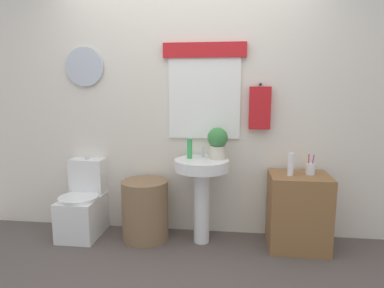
{
  "coord_description": "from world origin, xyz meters",
  "views": [
    {
      "loc": [
        0.44,
        -2.15,
        1.45
      ],
      "look_at": [
        0.08,
        0.8,
        0.96
      ],
      "focal_mm": 31.27,
      "sensor_mm": 36.0,
      "label": 1
    }
  ],
  "objects_px": {
    "laundry_hamper": "(145,210)",
    "soap_bottle": "(190,148)",
    "pedestal_sink": "(202,181)",
    "wooden_cabinet": "(298,211)",
    "toothbrush_cup": "(310,169)",
    "toilet": "(84,206)",
    "potted_plant": "(218,142)",
    "lotion_bottle": "(291,164)"
  },
  "relations": [
    {
      "from": "toilet",
      "to": "toothbrush_cup",
      "type": "height_order",
      "value": "toothbrush_cup"
    },
    {
      "from": "lotion_bottle",
      "to": "toothbrush_cup",
      "type": "distance_m",
      "value": 0.2
    },
    {
      "from": "wooden_cabinet",
      "to": "soap_bottle",
      "type": "distance_m",
      "value": 1.15
    },
    {
      "from": "toilet",
      "to": "toothbrush_cup",
      "type": "relative_size",
      "value": 4.12
    },
    {
      "from": "wooden_cabinet",
      "to": "potted_plant",
      "type": "height_order",
      "value": "potted_plant"
    },
    {
      "from": "toilet",
      "to": "potted_plant",
      "type": "distance_m",
      "value": 1.49
    },
    {
      "from": "wooden_cabinet",
      "to": "toothbrush_cup",
      "type": "height_order",
      "value": "toothbrush_cup"
    },
    {
      "from": "lotion_bottle",
      "to": "toothbrush_cup",
      "type": "bearing_deg",
      "value": 18.13
    },
    {
      "from": "wooden_cabinet",
      "to": "pedestal_sink",
      "type": "bearing_deg",
      "value": 180.0
    },
    {
      "from": "lotion_bottle",
      "to": "pedestal_sink",
      "type": "bearing_deg",
      "value": 177.11
    },
    {
      "from": "soap_bottle",
      "to": "potted_plant",
      "type": "height_order",
      "value": "potted_plant"
    },
    {
      "from": "toilet",
      "to": "toothbrush_cup",
      "type": "distance_m",
      "value": 2.21
    },
    {
      "from": "soap_bottle",
      "to": "toilet",
      "type": "bearing_deg",
      "value": -179.22
    },
    {
      "from": "pedestal_sink",
      "to": "soap_bottle",
      "type": "xyz_separation_m",
      "value": [
        -0.12,
        0.05,
        0.3
      ]
    },
    {
      "from": "toilet",
      "to": "laundry_hamper",
      "type": "distance_m",
      "value": 0.64
    },
    {
      "from": "laundry_hamper",
      "to": "soap_bottle",
      "type": "height_order",
      "value": "soap_bottle"
    },
    {
      "from": "toilet",
      "to": "potted_plant",
      "type": "xyz_separation_m",
      "value": [
        1.33,
        0.02,
        0.67
      ]
    },
    {
      "from": "wooden_cabinet",
      "to": "potted_plant",
      "type": "xyz_separation_m",
      "value": [
        -0.74,
        0.06,
        0.62
      ]
    },
    {
      "from": "potted_plant",
      "to": "toothbrush_cup",
      "type": "height_order",
      "value": "potted_plant"
    },
    {
      "from": "wooden_cabinet",
      "to": "soap_bottle",
      "type": "height_order",
      "value": "soap_bottle"
    },
    {
      "from": "lotion_bottle",
      "to": "toothbrush_cup",
      "type": "xyz_separation_m",
      "value": [
        0.18,
        0.06,
        -0.05
      ]
    },
    {
      "from": "pedestal_sink",
      "to": "soap_bottle",
      "type": "relative_size",
      "value": 4.29
    },
    {
      "from": "laundry_hamper",
      "to": "pedestal_sink",
      "type": "distance_m",
      "value": 0.63
    },
    {
      "from": "laundry_hamper",
      "to": "pedestal_sink",
      "type": "bearing_deg",
      "value": 0.0
    },
    {
      "from": "toilet",
      "to": "laundry_hamper",
      "type": "relative_size",
      "value": 1.31
    },
    {
      "from": "wooden_cabinet",
      "to": "soap_bottle",
      "type": "xyz_separation_m",
      "value": [
        -1.0,
        0.05,
        0.55
      ]
    },
    {
      "from": "pedestal_sink",
      "to": "lotion_bottle",
      "type": "relative_size",
      "value": 3.95
    },
    {
      "from": "pedestal_sink",
      "to": "lotion_bottle",
      "type": "distance_m",
      "value": 0.82
    },
    {
      "from": "lotion_bottle",
      "to": "toothbrush_cup",
      "type": "relative_size",
      "value": 1.1
    },
    {
      "from": "toothbrush_cup",
      "to": "soap_bottle",
      "type": "bearing_deg",
      "value": 178.44
    },
    {
      "from": "wooden_cabinet",
      "to": "potted_plant",
      "type": "relative_size",
      "value": 2.35
    },
    {
      "from": "toilet",
      "to": "lotion_bottle",
      "type": "distance_m",
      "value": 2.05
    },
    {
      "from": "pedestal_sink",
      "to": "toothbrush_cup",
      "type": "relative_size",
      "value": 4.33
    },
    {
      "from": "laundry_hamper",
      "to": "wooden_cabinet",
      "type": "xyz_separation_m",
      "value": [
        1.43,
        0.0,
        0.05
      ]
    },
    {
      "from": "pedestal_sink",
      "to": "wooden_cabinet",
      "type": "xyz_separation_m",
      "value": [
        0.88,
        0.0,
        -0.26
      ]
    },
    {
      "from": "toothbrush_cup",
      "to": "wooden_cabinet",
      "type": "bearing_deg",
      "value": -167.6
    },
    {
      "from": "potted_plant",
      "to": "laundry_hamper",
      "type": "bearing_deg",
      "value": -175.01
    },
    {
      "from": "toilet",
      "to": "soap_bottle",
      "type": "relative_size",
      "value": 4.07
    },
    {
      "from": "wooden_cabinet",
      "to": "toothbrush_cup",
      "type": "bearing_deg",
      "value": 12.4
    },
    {
      "from": "toilet",
      "to": "soap_bottle",
      "type": "distance_m",
      "value": 1.23
    },
    {
      "from": "toilet",
      "to": "pedestal_sink",
      "type": "relative_size",
      "value": 0.95
    },
    {
      "from": "laundry_hamper",
      "to": "potted_plant",
      "type": "height_order",
      "value": "potted_plant"
    }
  ]
}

